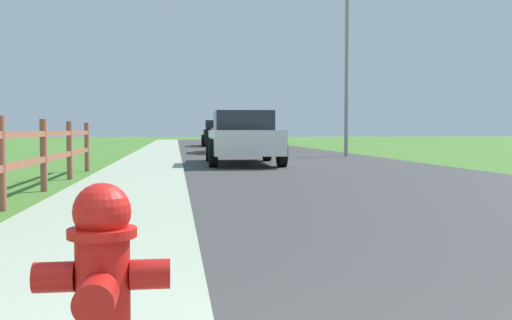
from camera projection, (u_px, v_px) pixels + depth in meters
ground_plane at (180, 152)px, 26.00m from camera, size 120.00×120.00×0.00m
road_asphalt at (254, 150)px, 28.44m from camera, size 7.00×66.00×0.01m
curb_concrete at (114, 151)px, 27.58m from camera, size 6.00×66.00×0.01m
grass_verge at (81, 151)px, 27.38m from camera, size 5.00×66.00×0.00m
fire_hydrant at (102, 281)px, 2.27m from camera, size 0.51×0.43×0.77m
rail_fence at (1, 156)px, 7.05m from camera, size 0.11×13.87×1.14m
parked_suv_white at (243, 137)px, 17.08m from camera, size 2.12×5.03×1.51m
parked_car_red at (235, 133)px, 25.75m from camera, size 2.08×4.61×1.65m
parked_car_black at (219, 133)px, 36.06m from camera, size 2.21×4.93×1.55m
street_lamp at (350, 47)px, 21.86m from camera, size 1.17×0.20×6.80m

